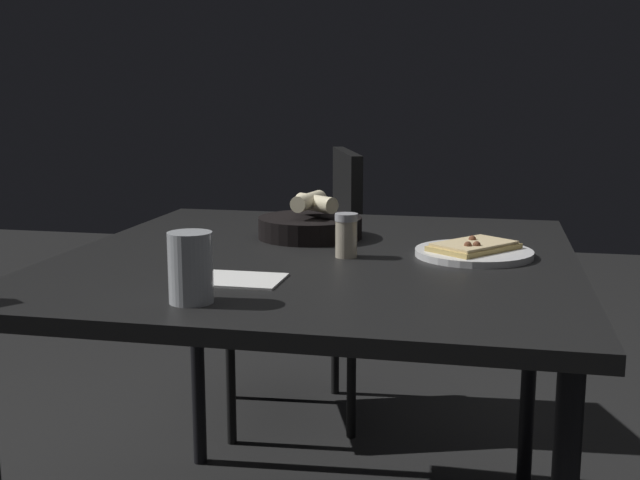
# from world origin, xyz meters

# --- Properties ---
(dining_table) EXTENTS (1.06, 1.11, 0.76)m
(dining_table) POSITION_xyz_m (0.00, 0.00, 0.70)
(dining_table) COLOR black
(dining_table) RESTS_ON ground
(pizza_plate) EXTENTS (0.24, 0.24, 0.04)m
(pizza_plate) POSITION_xyz_m (0.32, 0.04, 0.77)
(pizza_plate) COLOR white
(pizza_plate) RESTS_ON dining_table
(bread_basket) EXTENTS (0.24, 0.24, 0.10)m
(bread_basket) POSITION_xyz_m (-0.06, 0.18, 0.79)
(bread_basket) COLOR black
(bread_basket) RESTS_ON dining_table
(beer_glass) EXTENTS (0.07, 0.07, 0.12)m
(beer_glass) POSITION_xyz_m (-0.12, -0.42, 0.81)
(beer_glass) COLOR silver
(beer_glass) RESTS_ON dining_table
(pepper_shaker) EXTENTS (0.05, 0.05, 0.09)m
(pepper_shaker) POSITION_xyz_m (0.06, -0.02, 0.80)
(pepper_shaker) COLOR #BFB299
(pepper_shaker) RESTS_ON dining_table
(napkin) EXTENTS (0.16, 0.12, 0.00)m
(napkin) POSITION_xyz_m (-0.09, -0.26, 0.76)
(napkin) COLOR white
(napkin) RESTS_ON dining_table
(chair_far) EXTENTS (0.56, 0.56, 0.90)m
(chair_far) POSITION_xyz_m (-0.22, 0.91, 0.51)
(chair_far) COLOR #262626
(chair_far) RESTS_ON ground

